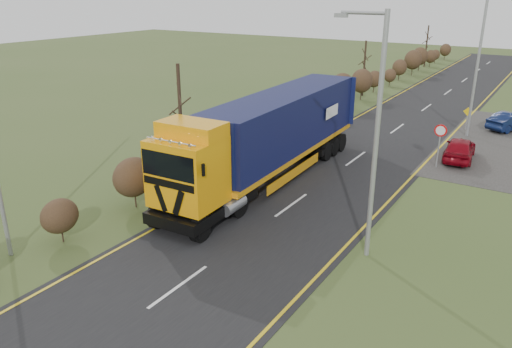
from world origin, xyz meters
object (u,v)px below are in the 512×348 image
Objects in this scene: speed_sign at (440,137)px; lorry at (271,133)px; car_red_hatchback at (460,149)px; streetlight_near at (374,130)px; car_blue_sedan at (511,121)px.

lorry is at bearing -135.89° from speed_sign.
speed_sign is (-0.79, -2.05, 1.09)m from car_red_hatchback.
streetlight_near is 3.56× the size of speed_sign.
streetlight_near reaches higher than lorry.
lorry reaches higher than car_blue_sedan.
streetlight_near is (7.02, -4.83, 2.33)m from lorry.
lorry is 8.84m from streetlight_near.
car_red_hatchback is (7.71, 8.76, -1.89)m from lorry.
lorry is 4.19× the size of car_blue_sedan.
speed_sign reaches higher than car_red_hatchback.
speed_sign is (-2.49, -10.95, 1.13)m from car_blue_sedan.
lorry is 4.11× the size of car_red_hatchback.
lorry is at bearing 43.05° from car_red_hatchback.
car_blue_sedan is 11.28m from speed_sign.
speed_sign is at bearing 90.48° from streetlight_near.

